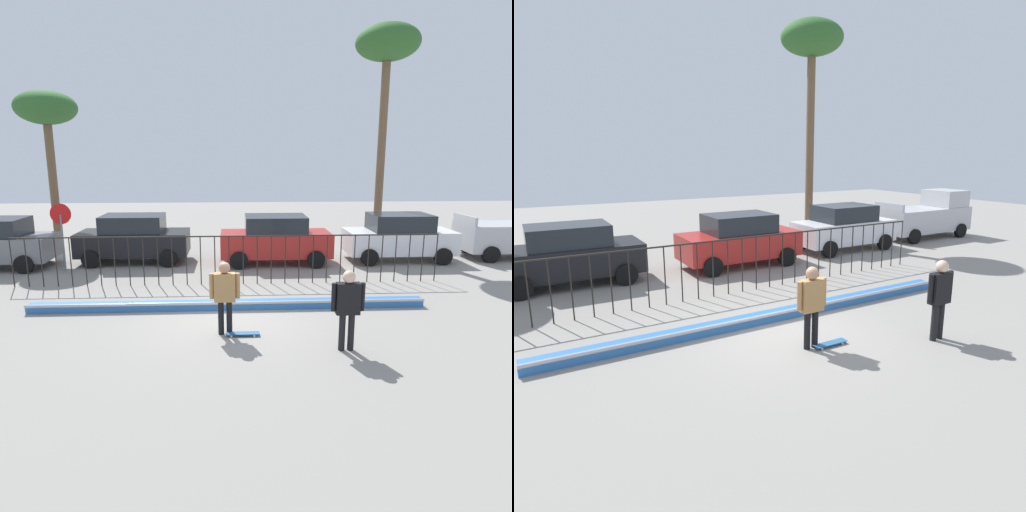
{
  "view_description": "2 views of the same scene",
  "coord_description": "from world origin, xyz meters",
  "views": [
    {
      "loc": [
        0.14,
        -10.83,
        4.2
      ],
      "look_at": [
        0.86,
        2.83,
        1.09
      ],
      "focal_mm": 31.17,
      "sensor_mm": 36.0,
      "label": 1
    },
    {
      "loc": [
        -5.29,
        -8.0,
        4.07
      ],
      "look_at": [
        0.81,
        2.44,
        1.26
      ],
      "focal_mm": 31.46,
      "sensor_mm": 36.0,
      "label": 2
    }
  ],
  "objects": [
    {
      "name": "perimeter_fence",
      "position": [
        -0.0,
        3.47,
        1.02
      ],
      "size": [
        14.04,
        0.04,
        1.64
      ],
      "color": "black",
      "rests_on": "ground"
    },
    {
      "name": "skateboard",
      "position": [
        0.34,
        -0.93,
        0.06
      ],
      "size": [
        0.8,
        0.2,
        0.07
      ],
      "rotation": [
        0.0,
        0.0,
        0.14
      ],
      "color": "#26598C",
      "rests_on": "ground"
    },
    {
      "name": "ground_plane",
      "position": [
        0.0,
        0.0,
        0.0
      ],
      "size": [
        60.0,
        60.0,
        0.0
      ],
      "primitive_type": "plane",
      "color": "gray"
    },
    {
      "name": "parked_car_white",
      "position": [
        6.87,
        6.61,
        0.97
      ],
      "size": [
        4.3,
        2.12,
        1.9
      ],
      "rotation": [
        0.0,
        0.0,
        -0.0
      ],
      "color": "silver",
      "rests_on": "ground"
    },
    {
      "name": "bowl_coping_ledge",
      "position": [
        0.0,
        1.01,
        0.12
      ],
      "size": [
        11.0,
        0.4,
        0.27
      ],
      "color": "#2D6BB7",
      "rests_on": "ground"
    },
    {
      "name": "skateboarder",
      "position": [
        -0.07,
        -0.79,
        1.07
      ],
      "size": [
        0.72,
        0.27,
        1.78
      ],
      "rotation": [
        0.0,
        0.0,
        -0.1
      ],
      "color": "black",
      "rests_on": "ground"
    },
    {
      "name": "palm_tree_tall",
      "position": [
        6.74,
        9.02,
        8.42
      ],
      "size": [
        2.71,
        2.71,
        9.58
      ],
      "color": "brown",
      "rests_on": "ground"
    },
    {
      "name": "parked_car_red",
      "position": [
        1.81,
        6.37,
        0.97
      ],
      "size": [
        4.3,
        2.12,
        1.9
      ],
      "rotation": [
        0.0,
        0.0,
        0.08
      ],
      "color": "#B2231E",
      "rests_on": "ground"
    },
    {
      "name": "camera_operator",
      "position": [
        2.6,
        -1.83,
        1.09
      ],
      "size": [
        0.73,
        0.27,
        1.81
      ],
      "rotation": [
        0.0,
        0.0,
        2.61
      ],
      "color": "black",
      "rests_on": "ground"
    },
    {
      "name": "parked_car_black",
      "position": [
        -3.82,
        6.85,
        0.97
      ],
      "size": [
        4.3,
        2.12,
        1.9
      ],
      "rotation": [
        0.0,
        0.0,
        -0.03
      ],
      "color": "black",
      "rests_on": "ground"
    },
    {
      "name": "pickup_truck",
      "position": [
        12.25,
        6.88,
        1.04
      ],
      "size": [
        4.7,
        2.12,
        2.24
      ],
      "rotation": [
        0.0,
        0.0,
        -0.04
      ],
      "color": "#B7B7BC",
      "rests_on": "ground"
    }
  ]
}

